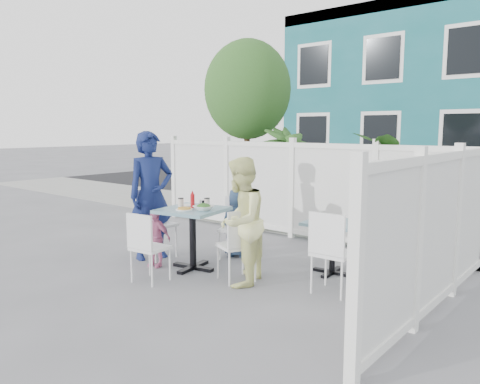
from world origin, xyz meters
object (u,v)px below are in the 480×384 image
Objects in this scene: utility_cabinet at (215,177)px; man at (151,195)px; chair_left at (153,218)px; chair_back at (236,222)px; main_table at (193,222)px; chair_right at (239,240)px; toddler at (155,238)px; boy at (238,223)px; chair_near at (146,243)px; spare_table at (333,233)px; woman at (240,222)px.

man reaches higher than utility_cabinet.
chair_left reaches higher than chair_back.
main_table is at bearing -73.32° from man.
chair_right is 1.30m from toddler.
toddler is at bearing 123.14° from chair_right.
utility_cabinet is 1.37× the size of boy.
man is at bearing 23.14° from chair_left.
utility_cabinet is 1.61× the size of chair_near.
main_table is 1.00× the size of chair_right.
man is 2.32× the size of toddler.
spare_table is 2.33m from toddler.
boy is at bearing 64.42° from chair_right.
spare_table is 0.69× the size of boy.
chair_back is at bearing 86.59° from main_table.
chair_left reaches higher than chair_near.
spare_table is at bearing -11.35° from chair_right.
toddler is (-0.45, 0.51, -0.11)m from chair_near.
chair_left is (-2.36, -0.93, 0.05)m from spare_table.
spare_table is 1.47m from chair_back.
woman is at bearing 86.46° from chair_left.
chair_left is at bearing 22.27° from boy.
chair_back is (0.90, 0.76, -0.07)m from chair_left.
utility_cabinet is 5.58m from spare_table.
boy is (-0.75, 0.86, -0.02)m from chair_right.
chair_near is (-0.07, -1.57, -0.01)m from chair_back.
spare_table is (4.74, -2.94, -0.16)m from utility_cabinet.
main_table is 0.82m from chair_right.
man is at bearing -157.32° from spare_table.
chair_near is 0.56× the size of woman.
chair_near is (-1.53, -1.74, -0.03)m from spare_table.
utility_cabinet is 1.59× the size of chair_back.
chair_back is at bearing -36.06° from utility_cabinet.
chair_right is at bearing -36.92° from utility_cabinet.
main_table is (3.24, -3.93, -0.06)m from utility_cabinet.
chair_left is 1.20m from boy.
chair_left is 1.18m from chair_back.
chair_near is 0.47× the size of man.
boy is (-0.81, 0.90, -0.26)m from woman.
chair_left is 0.34m from man.
chair_back is at bearing 65.57° from chair_right.
chair_near reaches higher than toddler.
utility_cabinet is at bearing -147.81° from chair_left.
main_table is 0.85m from boy.
boy reaches higher than toddler.
chair_right is 0.49× the size of man.
woman is (1.72, -0.12, 0.19)m from chair_left.
chair_back is 1.26m from man.
boy is (3.29, -3.09, -0.18)m from utility_cabinet.
man is (2.40, -3.92, 0.22)m from utility_cabinet.
chair_near is at bearing -91.67° from main_table.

